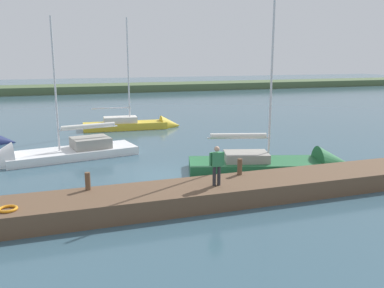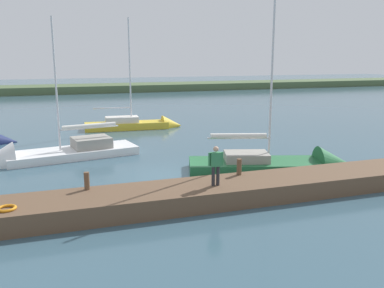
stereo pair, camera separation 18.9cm
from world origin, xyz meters
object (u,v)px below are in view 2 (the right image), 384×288
Objects in this scene: life_ring_buoy at (7,208)px; person_on_dock at (216,163)px; sailboat_inner_slip at (140,126)px; mooring_post_far at (87,181)px; sailboat_behind_pier at (290,167)px; mooring_post_near at (239,167)px; sailboat_near_dock at (44,159)px.

person_on_dock reaches higher than life_ring_buoy.
life_ring_buoy is 21.04m from sailboat_inner_slip.
mooring_post_far is 11.05m from sailboat_behind_pier.
person_on_dock is (-7.85, -0.25, 0.89)m from life_ring_buoy.
sailboat_near_dock reaches higher than mooring_post_near.
life_ring_buoy is 7.91m from person_on_dock.
mooring_post_far is 5.19m from person_on_dock.
sailboat_near_dock is 12.20m from person_on_dock.
mooring_post_near is 4.86m from sailboat_behind_pier.
mooring_post_near is 0.06× the size of sailboat_behind_pier.
sailboat_inner_slip reaches higher than person_on_dock.
sailboat_near_dock reaches higher than life_ring_buoy.
sailboat_inner_slip is at bearing -177.79° from person_on_dock.
sailboat_behind_pier is (-13.56, -3.75, -0.68)m from life_ring_buoy.
mooring_post_near is at bearing 180.00° from mooring_post_far.
life_ring_buoy is 0.06× the size of sailboat_behind_pier.
life_ring_buoy is 0.40× the size of person_on_dock.
sailboat_behind_pier reaches higher than mooring_post_far.
sailboat_inner_slip is (-5.68, -17.86, -0.93)m from mooring_post_far.
life_ring_buoy is at bearing -110.14° from sailboat_inner_slip.
mooring_post_far is at bearing -103.96° from sailboat_inner_slip.
sailboat_behind_pier is at bearing -150.18° from mooring_post_near.
sailboat_inner_slip is 19.05m from person_on_dock.
mooring_post_near is 1.10× the size of life_ring_buoy.
sailboat_behind_pier is 16.30m from sailboat_inner_slip.
sailboat_near_dock is at bearing 169.44° from sailboat_behind_pier.
sailboat_inner_slip reaches higher than mooring_post_near.
mooring_post_far reaches higher than life_ring_buoy.
life_ring_buoy is at bearing 8.31° from mooring_post_near.
sailboat_inner_slip is at bearing -107.64° from mooring_post_far.
mooring_post_far is 3.15m from life_ring_buoy.
mooring_post_near is 0.07× the size of sailboat_inner_slip.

